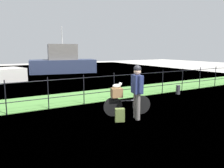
{
  "coord_description": "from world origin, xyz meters",
  "views": [
    {
      "loc": [
        -3.99,
        -5.38,
        2.15
      ],
      "look_at": [
        -0.01,
        1.34,
        0.9
      ],
      "focal_mm": 34.77,
      "sensor_mm": 36.0,
      "label": 1
    }
  ],
  "objects_px": {
    "wooden_crate": "(117,93)",
    "moored_boat_near": "(63,62)",
    "mooring_bollard": "(178,90)",
    "cyclist_person": "(137,87)",
    "terrier_dog": "(117,86)",
    "backpack_on_paving": "(120,115)",
    "bicycle_main": "(127,105)"
  },
  "relations": [
    {
      "from": "wooden_crate",
      "to": "moored_boat_near",
      "type": "height_order",
      "value": "moored_boat_near"
    },
    {
      "from": "mooring_bollard",
      "to": "wooden_crate",
      "type": "bearing_deg",
      "value": -161.95
    },
    {
      "from": "wooden_crate",
      "to": "cyclist_person",
      "type": "xyz_separation_m",
      "value": [
        0.38,
        -0.57,
        0.23
      ]
    },
    {
      "from": "wooden_crate",
      "to": "moored_boat_near",
      "type": "distance_m",
      "value": 14.05
    },
    {
      "from": "terrier_dog",
      "to": "mooring_bollard",
      "type": "height_order",
      "value": "terrier_dog"
    },
    {
      "from": "wooden_crate",
      "to": "terrier_dog",
      "type": "bearing_deg",
      "value": -15.53
    },
    {
      "from": "wooden_crate",
      "to": "backpack_on_paving",
      "type": "relative_size",
      "value": 0.86
    },
    {
      "from": "backpack_on_paving",
      "to": "mooring_bollard",
      "type": "bearing_deg",
      "value": -133.27
    },
    {
      "from": "bicycle_main",
      "to": "backpack_on_paving",
      "type": "distance_m",
      "value": 0.7
    },
    {
      "from": "cyclist_person",
      "to": "moored_boat_near",
      "type": "xyz_separation_m",
      "value": [
        2.33,
        14.36,
        -0.05
      ]
    },
    {
      "from": "cyclist_person",
      "to": "moored_boat_near",
      "type": "relative_size",
      "value": 0.27
    },
    {
      "from": "mooring_bollard",
      "to": "moored_boat_near",
      "type": "bearing_deg",
      "value": 97.74
    },
    {
      "from": "mooring_bollard",
      "to": "moored_boat_near",
      "type": "relative_size",
      "value": 0.07
    },
    {
      "from": "terrier_dog",
      "to": "wooden_crate",
      "type": "bearing_deg",
      "value": 164.47
    },
    {
      "from": "backpack_on_paving",
      "to": "mooring_bollard",
      "type": "xyz_separation_m",
      "value": [
        4.6,
        1.95,
        0.02
      ]
    },
    {
      "from": "bicycle_main",
      "to": "wooden_crate",
      "type": "height_order",
      "value": "wooden_crate"
    },
    {
      "from": "wooden_crate",
      "to": "terrier_dog",
      "type": "distance_m",
      "value": 0.23
    },
    {
      "from": "bicycle_main",
      "to": "terrier_dog",
      "type": "distance_m",
      "value": 0.75
    },
    {
      "from": "backpack_on_paving",
      "to": "moored_boat_near",
      "type": "distance_m",
      "value": 14.62
    },
    {
      "from": "bicycle_main",
      "to": "moored_boat_near",
      "type": "distance_m",
      "value": 14.1
    },
    {
      "from": "wooden_crate",
      "to": "cyclist_person",
      "type": "relative_size",
      "value": 0.2
    },
    {
      "from": "terrier_dog",
      "to": "backpack_on_paving",
      "type": "relative_size",
      "value": 0.81
    },
    {
      "from": "cyclist_person",
      "to": "backpack_on_paving",
      "type": "distance_m",
      "value": 1.0
    },
    {
      "from": "cyclist_person",
      "to": "mooring_bollard",
      "type": "distance_m",
      "value": 4.55
    },
    {
      "from": "terrier_dog",
      "to": "mooring_bollard",
      "type": "relative_size",
      "value": 0.74
    },
    {
      "from": "cyclist_person",
      "to": "bicycle_main",
      "type": "bearing_deg",
      "value": 95.07
    },
    {
      "from": "bicycle_main",
      "to": "backpack_on_paving",
      "type": "height_order",
      "value": "bicycle_main"
    },
    {
      "from": "wooden_crate",
      "to": "mooring_bollard",
      "type": "relative_size",
      "value": 0.78
    },
    {
      "from": "cyclist_person",
      "to": "mooring_bollard",
      "type": "xyz_separation_m",
      "value": [
        4.01,
        2.0,
        -0.78
      ]
    },
    {
      "from": "moored_boat_near",
      "to": "bicycle_main",
      "type": "bearing_deg",
      "value": -99.68
    },
    {
      "from": "bicycle_main",
      "to": "cyclist_person",
      "type": "height_order",
      "value": "cyclist_person"
    },
    {
      "from": "backpack_on_paving",
      "to": "mooring_bollard",
      "type": "height_order",
      "value": "mooring_bollard"
    }
  ]
}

